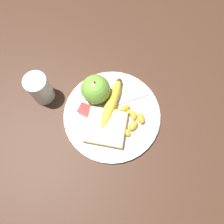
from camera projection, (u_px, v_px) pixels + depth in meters
ground_plane at (112, 116)px, 0.65m from camera, size 3.00×3.00×0.00m
plate at (112, 115)px, 0.64m from camera, size 0.28×0.28×0.01m
juice_glass at (40, 89)px, 0.63m from camera, size 0.06×0.06×0.10m
apple at (96, 89)px, 0.62m from camera, size 0.08×0.08×0.09m
banana at (111, 103)px, 0.63m from camera, size 0.04×0.17×0.03m
bread_slice at (105, 127)px, 0.61m from camera, size 0.13×0.13×0.02m
fork at (111, 105)px, 0.64m from camera, size 0.16×0.15×0.00m
jam_packet at (86, 111)px, 0.63m from camera, size 0.04×0.03×0.02m
orange_segment_0 at (131, 112)px, 0.63m from camera, size 0.03×0.02×0.01m
orange_segment_1 at (141, 118)px, 0.62m from camera, size 0.04×0.04×0.02m
orange_segment_2 at (114, 127)px, 0.61m from camera, size 0.02×0.03×0.02m
orange_segment_3 at (117, 112)px, 0.63m from camera, size 0.04×0.03×0.02m
orange_segment_4 at (125, 108)px, 0.63m from camera, size 0.03×0.03×0.02m
orange_segment_5 at (133, 126)px, 0.61m from camera, size 0.03×0.04×0.02m
orange_segment_6 at (124, 116)px, 0.63m from camera, size 0.02×0.03×0.01m
orange_segment_7 at (126, 132)px, 0.61m from camera, size 0.03×0.03×0.02m
orange_segment_8 at (122, 120)px, 0.62m from camera, size 0.03×0.03×0.02m
orange_segment_9 at (133, 115)px, 0.63m from camera, size 0.03×0.03×0.02m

